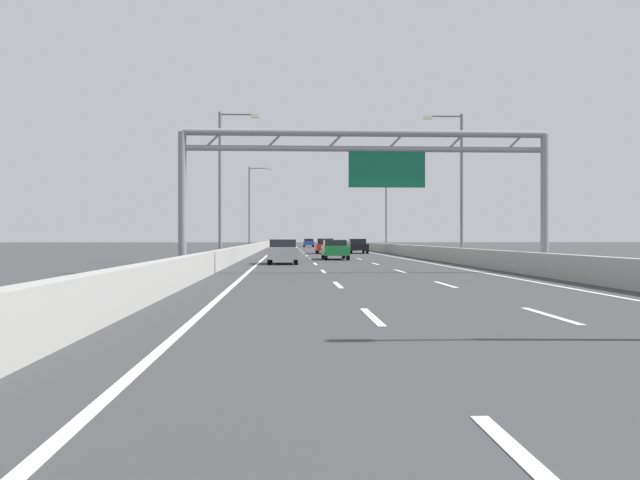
{
  "coord_description": "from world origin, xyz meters",
  "views": [
    {
      "loc": [
        -3.48,
        -0.84,
        1.57
      ],
      "look_at": [
        -0.49,
        60.68,
        1.36
      ],
      "focal_mm": 38.01,
      "sensor_mm": 36.0,
      "label": 1
    }
  ],
  "objects_px": {
    "streetlamp_left_far": "(251,203)",
    "silver_car": "(283,251)",
    "streetlamp_right_far": "(384,204)",
    "sign_gantry": "(369,164)",
    "streetlamp_right_mid": "(458,178)",
    "blue_car": "(309,243)",
    "streetlamp_left_mid": "(224,177)",
    "red_car": "(325,246)",
    "black_car": "(357,246)",
    "green_car": "(335,249)"
  },
  "relations": [
    {
      "from": "streetlamp_right_far",
      "to": "silver_car",
      "type": "xyz_separation_m",
      "value": [
        -11.2,
        -35.23,
        -4.64
      ]
    },
    {
      "from": "streetlamp_right_far",
      "to": "silver_car",
      "type": "relative_size",
      "value": 2.21
    },
    {
      "from": "sign_gantry",
      "to": "black_car",
      "type": "bearing_deg",
      "value": 84.8
    },
    {
      "from": "black_car",
      "to": "red_car",
      "type": "xyz_separation_m",
      "value": [
        -3.29,
        -0.66,
        0.01
      ]
    },
    {
      "from": "black_car",
      "to": "green_car",
      "type": "bearing_deg",
      "value": -100.85
    },
    {
      "from": "streetlamp_left_mid",
      "to": "streetlamp_right_far",
      "type": "xyz_separation_m",
      "value": [
        14.93,
        33.05,
        0.0
      ]
    },
    {
      "from": "green_car",
      "to": "black_car",
      "type": "xyz_separation_m",
      "value": [
        3.55,
        18.52,
        0.0
      ]
    },
    {
      "from": "streetlamp_left_far",
      "to": "blue_car",
      "type": "relative_size",
      "value": 2.07
    },
    {
      "from": "streetlamp_right_far",
      "to": "red_car",
      "type": "relative_size",
      "value": 2.23
    },
    {
      "from": "streetlamp_right_mid",
      "to": "blue_car",
      "type": "bearing_deg",
      "value": 95.85
    },
    {
      "from": "streetlamp_left_mid",
      "to": "blue_car",
      "type": "distance_m",
      "value": 71.94
    },
    {
      "from": "sign_gantry",
      "to": "silver_car",
      "type": "bearing_deg",
      "value": 109.53
    },
    {
      "from": "streetlamp_right_far",
      "to": "black_car",
      "type": "height_order",
      "value": "streetlamp_right_far"
    },
    {
      "from": "blue_car",
      "to": "black_car",
      "type": "xyz_separation_m",
      "value": [
        3.38,
        -46.97,
        0.0
      ]
    },
    {
      "from": "streetlamp_left_far",
      "to": "silver_car",
      "type": "distance_m",
      "value": 35.73
    },
    {
      "from": "streetlamp_left_far",
      "to": "black_car",
      "type": "bearing_deg",
      "value": -38.17
    },
    {
      "from": "streetlamp_right_far",
      "to": "blue_car",
      "type": "distance_m",
      "value": 39.3
    },
    {
      "from": "sign_gantry",
      "to": "streetlamp_right_mid",
      "type": "relative_size",
      "value": 1.73
    },
    {
      "from": "streetlamp_left_far",
      "to": "streetlamp_right_mid",
      "type": "bearing_deg",
      "value": -65.69
    },
    {
      "from": "red_car",
      "to": "sign_gantry",
      "type": "bearing_deg",
      "value": -90.18
    },
    {
      "from": "black_car",
      "to": "blue_car",
      "type": "bearing_deg",
      "value": 94.11
    },
    {
      "from": "streetlamp_left_far",
      "to": "black_car",
      "type": "xyz_separation_m",
      "value": [
        10.99,
        -8.64,
        -4.65
      ]
    },
    {
      "from": "green_car",
      "to": "silver_car",
      "type": "height_order",
      "value": "silver_car"
    },
    {
      "from": "silver_car",
      "to": "sign_gantry",
      "type": "bearing_deg",
      "value": -70.47
    },
    {
      "from": "blue_car",
      "to": "black_car",
      "type": "bearing_deg",
      "value": -85.89
    },
    {
      "from": "streetlamp_right_mid",
      "to": "green_car",
      "type": "height_order",
      "value": "streetlamp_right_mid"
    },
    {
      "from": "sign_gantry",
      "to": "black_car",
      "type": "xyz_separation_m",
      "value": [
        3.41,
        37.47,
        -4.11
      ]
    },
    {
      "from": "streetlamp_right_mid",
      "to": "red_car",
      "type": "distance_m",
      "value": 25.25
    },
    {
      "from": "black_car",
      "to": "red_car",
      "type": "height_order",
      "value": "red_car"
    },
    {
      "from": "sign_gantry",
      "to": "streetlamp_right_far",
      "type": "bearing_deg",
      "value": 80.95
    },
    {
      "from": "streetlamp_right_mid",
      "to": "streetlamp_left_far",
      "type": "height_order",
      "value": "same"
    },
    {
      "from": "streetlamp_left_mid",
      "to": "streetlamp_right_far",
      "type": "relative_size",
      "value": 1.0
    },
    {
      "from": "silver_car",
      "to": "blue_car",
      "type": "bearing_deg",
      "value": 86.98
    },
    {
      "from": "streetlamp_left_mid",
      "to": "green_car",
      "type": "height_order",
      "value": "streetlamp_left_mid"
    },
    {
      "from": "black_car",
      "to": "streetlamp_right_mid",
      "type": "bearing_deg",
      "value": -80.84
    },
    {
      "from": "sign_gantry",
      "to": "blue_car",
      "type": "bearing_deg",
      "value": 89.98
    },
    {
      "from": "streetlamp_left_mid",
      "to": "streetlamp_right_mid",
      "type": "height_order",
      "value": "same"
    },
    {
      "from": "red_car",
      "to": "streetlamp_left_far",
      "type": "bearing_deg",
      "value": 129.61
    },
    {
      "from": "sign_gantry",
      "to": "streetlamp_right_far",
      "type": "xyz_separation_m",
      "value": [
        7.34,
        46.11,
        0.55
      ]
    },
    {
      "from": "red_car",
      "to": "streetlamp_left_mid",
      "type": "bearing_deg",
      "value": -107.97
    },
    {
      "from": "streetlamp_left_far",
      "to": "streetlamp_right_far",
      "type": "bearing_deg",
      "value": 0.0
    },
    {
      "from": "streetlamp_left_far",
      "to": "silver_car",
      "type": "relative_size",
      "value": 2.21
    },
    {
      "from": "streetlamp_left_mid",
      "to": "red_car",
      "type": "distance_m",
      "value": 25.39
    },
    {
      "from": "sign_gantry",
      "to": "streetlamp_left_mid",
      "type": "distance_m",
      "value": 15.11
    },
    {
      "from": "streetlamp_left_mid",
      "to": "silver_car",
      "type": "xyz_separation_m",
      "value": [
        3.73,
        -2.18,
        -4.64
      ]
    },
    {
      "from": "blue_car",
      "to": "red_car",
      "type": "relative_size",
      "value": 1.08
    },
    {
      "from": "streetlamp_right_far",
      "to": "black_car",
      "type": "bearing_deg",
      "value": -114.49
    },
    {
      "from": "streetlamp_right_mid",
      "to": "streetlamp_left_far",
      "type": "distance_m",
      "value": 36.27
    },
    {
      "from": "streetlamp_left_mid",
      "to": "green_car",
      "type": "relative_size",
      "value": 2.02
    },
    {
      "from": "streetlamp_left_mid",
      "to": "blue_car",
      "type": "relative_size",
      "value": 2.07
    }
  ]
}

